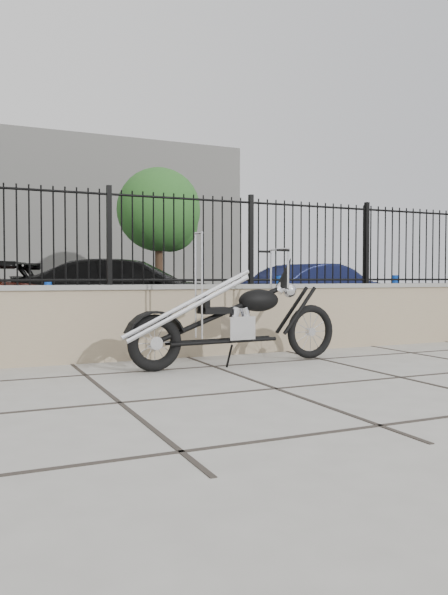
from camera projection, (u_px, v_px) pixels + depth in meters
ground_plane at (276, 389)px, 5.48m from camera, size 90.00×90.00×0.00m
parking_lot at (65, 314)px, 16.87m from camera, size 30.00×30.00×0.00m
retaining_wall at (184, 320)px, 7.74m from camera, size 14.00×0.36×0.96m
iron_fence at (184, 239)px, 7.70m from camera, size 14.00×0.08×1.20m
background_building at (20, 219)px, 29.48m from camera, size 22.00×6.00×8.00m
chopper_motorcycle at (234, 298)px, 6.94m from camera, size 2.70×0.65×1.61m
car_black at (132, 293)px, 12.20m from camera, size 5.36×3.77×1.44m
car_blue at (321, 292)px, 14.17m from camera, size 4.38×2.34×1.37m
bollard_a at (48, 313)px, 9.15m from camera, size 0.12×0.12×0.98m
bollard_b at (279, 306)px, 10.52m from camera, size 0.16×0.16×1.08m
bollard_c at (395, 303)px, 11.41m from camera, size 0.14×0.14×1.10m
tree_right at (159, 206)px, 22.32m from camera, size 3.22×3.22×5.43m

